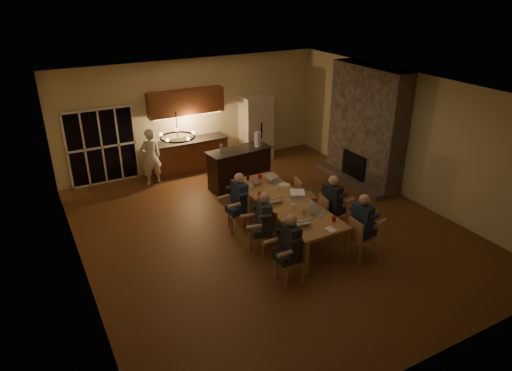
% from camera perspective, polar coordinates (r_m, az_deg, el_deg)
% --- Properties ---
extents(floor, '(9.00, 9.00, 0.00)m').
position_cam_1_polar(floor, '(10.48, 1.71, -5.52)').
color(floor, brown).
rests_on(floor, ground).
extents(back_wall, '(8.00, 0.04, 3.20)m').
position_cam_1_polar(back_wall, '(13.66, -7.85, 8.84)').
color(back_wall, beige).
rests_on(back_wall, ground).
extents(left_wall, '(0.04, 9.00, 3.20)m').
position_cam_1_polar(left_wall, '(8.65, -21.90, -2.32)').
color(left_wall, beige).
rests_on(left_wall, ground).
extents(right_wall, '(0.04, 9.00, 3.20)m').
position_cam_1_polar(right_wall, '(12.19, 18.48, 5.86)').
color(right_wall, beige).
rests_on(right_wall, ground).
extents(ceiling, '(8.00, 9.00, 0.04)m').
position_cam_1_polar(ceiling, '(9.29, 1.96, 11.92)').
color(ceiling, white).
rests_on(ceiling, back_wall).
extents(french_doors, '(1.86, 0.08, 2.10)m').
position_cam_1_polar(french_doors, '(13.12, -18.70, 4.57)').
color(french_doors, black).
rests_on(french_doors, ground).
extents(fireplace, '(0.58, 2.50, 3.20)m').
position_cam_1_polar(fireplace, '(12.78, 13.64, 7.28)').
color(fireplace, '#6D5F55').
rests_on(fireplace, ground).
extents(kitchenette, '(2.24, 0.68, 2.40)m').
position_cam_1_polar(kitchenette, '(13.39, -8.45, 6.69)').
color(kitchenette, brown).
rests_on(kitchenette, ground).
extents(refrigerator, '(0.90, 0.68, 2.00)m').
position_cam_1_polar(refrigerator, '(14.26, 0.01, 7.23)').
color(refrigerator, beige).
rests_on(refrigerator, ground).
extents(dining_table, '(1.10, 3.28, 0.75)m').
position_cam_1_polar(dining_table, '(10.27, 3.63, -3.84)').
color(dining_table, '#AB7644').
rests_on(dining_table, ground).
extents(bar_island, '(1.80, 0.83, 1.08)m').
position_cam_1_polar(bar_island, '(12.38, -2.10, 2.18)').
color(bar_island, black).
rests_on(bar_island, ground).
extents(chair_left_near, '(0.46, 0.46, 0.89)m').
position_cam_1_polar(chair_left_near, '(8.64, 4.29, -9.31)').
color(chair_left_near, tan).
rests_on(chair_left_near, ground).
extents(chair_left_mid, '(0.55, 0.55, 0.89)m').
position_cam_1_polar(chair_left_mid, '(9.50, 0.83, -5.84)').
color(chair_left_mid, tan).
rests_on(chair_left_mid, ground).
extents(chair_left_far, '(0.54, 0.54, 0.89)m').
position_cam_1_polar(chair_left_far, '(10.27, -2.26, -3.37)').
color(chair_left_far, tan).
rests_on(chair_left_far, ground).
extents(chair_right_near, '(0.46, 0.46, 0.89)m').
position_cam_1_polar(chair_right_near, '(9.54, 13.17, -6.40)').
color(chair_right_near, tan).
rests_on(chair_right_near, ground).
extents(chair_right_mid, '(0.51, 0.51, 0.89)m').
position_cam_1_polar(chair_right_mid, '(10.32, 9.35, -3.54)').
color(chair_right_mid, tan).
rests_on(chair_right_mid, ground).
extents(chair_right_far, '(0.51, 0.51, 0.89)m').
position_cam_1_polar(chair_right_far, '(11.09, 6.20, -1.27)').
color(chair_right_far, tan).
rests_on(chair_right_far, ground).
extents(person_left_near, '(0.61, 0.61, 1.38)m').
position_cam_1_polar(person_left_near, '(8.55, 4.29, -7.74)').
color(person_left_near, '#262731').
rests_on(person_left_near, ground).
extents(person_right_near, '(0.68, 0.68, 1.38)m').
position_cam_1_polar(person_right_near, '(9.49, 13.06, -4.88)').
color(person_right_near, '#1F324E').
rests_on(person_right_near, ground).
extents(person_left_mid, '(0.71, 0.71, 1.38)m').
position_cam_1_polar(person_left_mid, '(9.33, 1.02, -4.71)').
color(person_left_mid, '#33393C').
rests_on(person_left_mid, ground).
extents(person_right_mid, '(0.71, 0.71, 1.38)m').
position_cam_1_polar(person_right_mid, '(10.20, 9.44, -2.36)').
color(person_right_mid, '#262731').
rests_on(person_right_mid, ground).
extents(person_left_far, '(0.64, 0.64, 1.38)m').
position_cam_1_polar(person_left_far, '(10.19, -2.06, -2.04)').
color(person_left_far, '#1F324E').
rests_on(person_left_far, ground).
extents(standing_person, '(0.62, 0.44, 1.59)m').
position_cam_1_polar(standing_person, '(12.77, -13.02, 3.49)').
color(standing_person, silver).
rests_on(standing_person, ground).
extents(chandelier, '(0.61, 0.61, 0.03)m').
position_cam_1_polar(chandelier, '(8.00, -9.77, 5.98)').
color(chandelier, black).
rests_on(chandelier, ceiling).
extents(laptop_a, '(0.32, 0.28, 0.23)m').
position_cam_1_polar(laptop_a, '(9.18, 5.61, -4.12)').
color(laptop_a, silver).
rests_on(laptop_a, dining_table).
extents(laptop_b, '(0.42, 0.41, 0.23)m').
position_cam_1_polar(laptop_b, '(9.59, 7.93, -2.93)').
color(laptop_b, silver).
rests_on(laptop_b, dining_table).
extents(laptop_c, '(0.33, 0.29, 0.23)m').
position_cam_1_polar(laptop_c, '(10.03, 2.18, -1.41)').
color(laptop_c, silver).
rests_on(laptop_c, dining_table).
extents(laptop_d, '(0.41, 0.39, 0.23)m').
position_cam_1_polar(laptop_d, '(10.15, 5.26, -1.15)').
color(laptop_d, silver).
rests_on(laptop_d, dining_table).
extents(laptop_e, '(0.32, 0.29, 0.23)m').
position_cam_1_polar(laptop_e, '(10.89, -0.30, 0.81)').
color(laptop_e, silver).
rests_on(laptop_e, dining_table).
extents(laptop_f, '(0.40, 0.37, 0.23)m').
position_cam_1_polar(laptop_f, '(10.96, 2.40, 0.95)').
color(laptop_f, silver).
rests_on(laptop_f, dining_table).
extents(mug_front, '(0.09, 0.09, 0.10)m').
position_cam_1_polar(mug_front, '(9.77, 4.62, -2.61)').
color(mug_front, silver).
rests_on(mug_front, dining_table).
extents(mug_mid, '(0.08, 0.08, 0.10)m').
position_cam_1_polar(mug_mid, '(10.56, 2.82, -0.41)').
color(mug_mid, silver).
rests_on(mug_mid, dining_table).
extents(mug_back, '(0.08, 0.08, 0.10)m').
position_cam_1_polar(mug_back, '(10.58, -0.56, -0.30)').
color(mug_back, silver).
rests_on(mug_back, dining_table).
extents(redcup_near, '(0.08, 0.08, 0.12)m').
position_cam_1_polar(redcup_near, '(9.37, 9.73, -4.11)').
color(redcup_near, red).
rests_on(redcup_near, dining_table).
extents(redcup_mid, '(0.09, 0.09, 0.12)m').
position_cam_1_polar(redcup_mid, '(10.23, 0.51, -1.17)').
color(redcup_mid, red).
rests_on(redcup_mid, dining_table).
extents(redcup_far, '(0.09, 0.09, 0.12)m').
position_cam_1_polar(redcup_far, '(11.17, 0.50, 1.14)').
color(redcup_far, red).
rests_on(redcup_far, dining_table).
extents(can_silver, '(0.07, 0.07, 0.12)m').
position_cam_1_polar(can_silver, '(9.55, 6.02, -3.31)').
color(can_silver, '#B2B2B7').
rests_on(can_silver, dining_table).
extents(can_cola, '(0.07, 0.07, 0.12)m').
position_cam_1_polar(can_cola, '(11.12, -1.02, 1.02)').
color(can_cola, '#3F0F0C').
rests_on(can_cola, dining_table).
extents(plate_near, '(0.24, 0.24, 0.02)m').
position_cam_1_polar(plate_near, '(9.88, 7.29, -2.70)').
color(plate_near, silver).
rests_on(plate_near, dining_table).
extents(plate_left, '(0.28, 0.28, 0.02)m').
position_cam_1_polar(plate_left, '(9.23, 5.01, -4.66)').
color(plate_left, silver).
rests_on(plate_left, dining_table).
extents(plate_far, '(0.26, 0.26, 0.02)m').
position_cam_1_polar(plate_far, '(10.87, 3.59, 0.10)').
color(plate_far, silver).
rests_on(plate_far, dining_table).
extents(notepad, '(0.19, 0.24, 0.01)m').
position_cam_1_polar(notepad, '(9.09, 9.32, -5.45)').
color(notepad, white).
rests_on(notepad, dining_table).
extents(bar_bottle, '(0.08, 0.08, 0.24)m').
position_cam_1_polar(bar_bottle, '(11.93, -4.37, 4.65)').
color(bar_bottle, '#99999E').
rests_on(bar_bottle, bar_island).
extents(bar_blender, '(0.16, 0.16, 0.41)m').
position_cam_1_polar(bar_blender, '(12.33, 0.21, 5.80)').
color(bar_blender, silver).
rests_on(bar_blender, bar_island).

